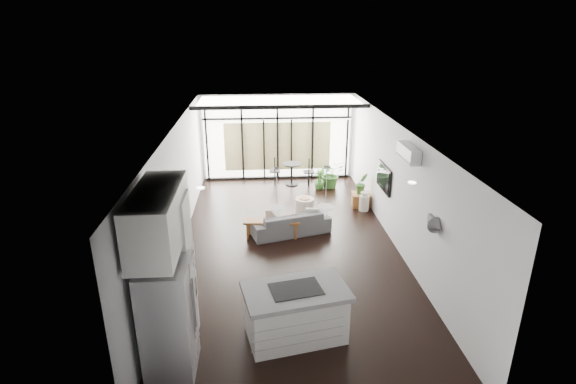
{
  "coord_description": "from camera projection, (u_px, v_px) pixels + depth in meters",
  "views": [
    {
      "loc": [
        -0.72,
        -9.4,
        4.94
      ],
      "look_at": [
        0.0,
        0.3,
        1.25
      ],
      "focal_mm": 28.0,
      "sensor_mm": 36.0,
      "label": 1
    }
  ],
  "objects": [
    {
      "name": "crate",
      "position": [
        361.0,
        200.0,
        12.81
      ],
      "size": [
        0.55,
        0.55,
        0.38
      ],
      "primitive_type": "cube",
      "rotation": [
        0.0,
        0.0,
        -0.11
      ],
      "color": "brown",
      "rests_on": "floor"
    },
    {
      "name": "plant_crate",
      "position": [
        361.0,
        189.0,
        12.69
      ],
      "size": [
        0.47,
        0.68,
        0.28
      ],
      "primitive_type": "imported",
      "rotation": [
        0.0,
        0.0,
        0.22
      ],
      "color": "#346927",
      "rests_on": "crate"
    },
    {
      "name": "bistro_set",
      "position": [
        292.0,
        174.0,
        14.44
      ],
      "size": [
        1.58,
        0.84,
        0.72
      ],
      "primitive_type": "cube",
      "rotation": [
        0.0,
        0.0,
        -0.16
      ],
      "color": "black",
      "rests_on": "floor"
    },
    {
      "name": "plant_med",
      "position": [
        319.0,
        184.0,
        14.11
      ],
      "size": [
        0.64,
        0.72,
        0.35
      ],
      "primitive_type": "imported",
      "rotation": [
        0.0,
        0.0,
        -0.57
      ],
      "color": "#346927",
      "rests_on": "floor"
    },
    {
      "name": "pendant_right",
      "position": [
        325.0,
        211.0,
        7.41
      ],
      "size": [
        0.26,
        0.26,
        0.18
      ],
      "primitive_type": "cone",
      "color": "silver",
      "rests_on": "ceiling"
    },
    {
      "name": "sofa",
      "position": [
        290.0,
        219.0,
        11.11
      ],
      "size": [
        2.03,
        1.08,
        0.76
      ],
      "primitive_type": "imported",
      "rotation": [
        0.0,
        0.0,
        3.42
      ],
      "color": "#474649",
      "rests_on": "floor"
    },
    {
      "name": "ceiling",
      "position": [
        289.0,
        129.0,
        9.58
      ],
      "size": [
        5.0,
        10.0,
        0.0
      ],
      "primitive_type": "cube",
      "color": "silver",
      "rests_on": "ground"
    },
    {
      "name": "ac_unit",
      "position": [
        409.0,
        153.0,
        9.12
      ],
      "size": [
        0.22,
        0.9,
        0.3
      ],
      "primitive_type": "cube",
      "color": "white",
      "rests_on": "wall_right"
    },
    {
      "name": "tv",
      "position": [
        384.0,
        178.0,
        11.21
      ],
      "size": [
        0.05,
        1.1,
        0.65
      ],
      "primitive_type": "cube",
      "color": "black",
      "rests_on": "wall_right"
    },
    {
      "name": "pendant_left",
      "position": [
        277.0,
        212.0,
        7.36
      ],
      "size": [
        0.26,
        0.26,
        0.18
      ],
      "primitive_type": "cone",
      "color": "silver",
      "rests_on": "ceiling"
    },
    {
      "name": "wall_left",
      "position": [
        176.0,
        193.0,
        9.9
      ],
      "size": [
        0.02,
        10.0,
        2.8
      ],
      "primitive_type": "cube",
      "color": "silver",
      "rests_on": "ground"
    },
    {
      "name": "plant_tall",
      "position": [
        331.0,
        177.0,
        14.2
      ],
      "size": [
        0.99,
        1.06,
        0.7
      ],
      "primitive_type": "imported",
      "rotation": [
        0.0,
        0.0,
        0.24
      ],
      "color": "#346927",
      "rests_on": "floor"
    },
    {
      "name": "island",
      "position": [
        296.0,
        313.0,
        7.38
      ],
      "size": [
        1.84,
        1.31,
        0.92
      ],
      "primitive_type": "cube",
      "rotation": [
        0.0,
        0.0,
        0.2
      ],
      "color": "silver",
      "rests_on": "floor"
    },
    {
      "name": "milk_can",
      "position": [
        364.0,
        201.0,
        12.48
      ],
      "size": [
        0.28,
        0.28,
        0.55
      ],
      "primitive_type": "cylinder",
      "rotation": [
        0.0,
        0.0,
        -0.01
      ],
      "color": "beige",
      "rests_on": "floor"
    },
    {
      "name": "floor",
      "position": [
        289.0,
        246.0,
        10.57
      ],
      "size": [
        5.0,
        10.0,
        0.0
      ],
      "primitive_type": "cube",
      "color": "black",
      "rests_on": "ground"
    },
    {
      "name": "upper_cabinets",
      "position": [
        158.0,
        218.0,
        6.33
      ],
      "size": [
        0.62,
        1.75,
        0.86
      ],
      "primitive_type": "cube",
      "color": "silver",
      "rests_on": "wall_left"
    },
    {
      "name": "wall_back",
      "position": [
        277.0,
        137.0,
        14.74
      ],
      "size": [
        5.0,
        0.02,
        2.8
      ],
      "primitive_type": "cube",
      "color": "silver",
      "rests_on": "ground"
    },
    {
      "name": "skylight",
      "position": [
        279.0,
        100.0,
        13.32
      ],
      "size": [
        4.7,
        1.9,
        0.06
      ],
      "primitive_type": "cube",
      "color": "silver",
      "rests_on": "ceiling"
    },
    {
      "name": "fridge",
      "position": [
        169.0,
        319.0,
        6.52
      ],
      "size": [
        0.7,
        0.87,
        1.8
      ],
      "primitive_type": "cube",
      "color": "#A7A6AC",
      "rests_on": "floor"
    },
    {
      "name": "neighbour_building",
      "position": [
        278.0,
        146.0,
        14.79
      ],
      "size": [
        3.5,
        0.02,
        1.6
      ],
      "primitive_type": "cube",
      "color": "beige",
      "rests_on": "ground"
    },
    {
      "name": "cooktop",
      "position": [
        296.0,
        289.0,
        7.22
      ],
      "size": [
        0.91,
        0.7,
        0.01
      ],
      "primitive_type": "cube",
      "rotation": [
        0.0,
        0.0,
        0.2
      ],
      "color": "black",
      "rests_on": "island"
    },
    {
      "name": "pouf",
      "position": [
        305.0,
        206.0,
        12.35
      ],
      "size": [
        0.65,
        0.65,
        0.42
      ],
      "primitive_type": "cylinder",
      "rotation": [
        0.0,
        0.0,
        -0.3
      ],
      "color": "beige",
      "rests_on": "floor"
    },
    {
      "name": "appliance_column",
      "position": [
        171.0,
        272.0,
        7.04
      ],
      "size": [
        0.66,
        0.69,
        2.54
      ],
      "primitive_type": "cube",
      "color": "silver",
      "rests_on": "floor"
    },
    {
      "name": "framed_art",
      "position": [
        173.0,
        195.0,
        9.38
      ],
      "size": [
        0.04,
        0.7,
        0.9
      ],
      "primitive_type": "cube",
      "color": "black",
      "rests_on": "wall_left"
    },
    {
      "name": "wall_right",
      "position": [
        398.0,
        188.0,
        10.25
      ],
      "size": [
        0.02,
        10.0,
        2.8
      ],
      "primitive_type": "cube",
      "color": "silver",
      "rests_on": "ground"
    },
    {
      "name": "wall_front",
      "position": [
        320.0,
        336.0,
        5.41
      ],
      "size": [
        5.0,
        0.02,
        2.8
      ],
      "primitive_type": "cube",
      "color": "silver",
      "rests_on": "ground"
    },
    {
      "name": "console_bench",
      "position": [
        272.0,
        229.0,
        10.95
      ],
      "size": [
        1.39,
        0.47,
        0.44
      ],
      "primitive_type": "cube",
      "rotation": [
        0.0,
        0.0,
        -0.09
      ],
      "color": "brown",
      "rests_on": "floor"
    },
    {
      "name": "glazing",
      "position": [
        278.0,
        138.0,
        14.62
      ],
      "size": [
        5.0,
        0.2,
        2.8
      ],
      "primitive_type": "cube",
      "color": "black",
      "rests_on": "ground"
    }
  ]
}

